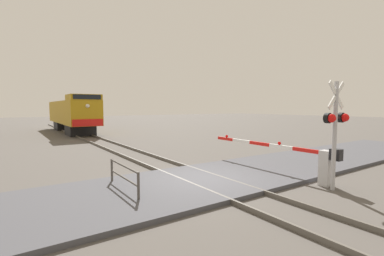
{
  "coord_description": "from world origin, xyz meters",
  "views": [
    {
      "loc": [
        -5.97,
        -7.9,
        2.8
      ],
      "look_at": [
        0.91,
        2.16,
        1.86
      ],
      "focal_mm": 25.29,
      "sensor_mm": 36.0,
      "label": 1
    }
  ],
  "objects": [
    {
      "name": "ground_plane",
      "position": [
        0.0,
        0.0,
        0.0
      ],
      "size": [
        160.0,
        160.0,
        0.0
      ],
      "primitive_type": "plane",
      "color": "#514C47"
    },
    {
      "name": "rail_track_left",
      "position": [
        -0.72,
        0.0,
        0.07
      ],
      "size": [
        0.08,
        80.0,
        0.15
      ],
      "primitive_type": "cube",
      "color": "#59544C",
      "rests_on": "ground_plane"
    },
    {
      "name": "rail_track_right",
      "position": [
        0.72,
        0.0,
        0.07
      ],
      "size": [
        0.08,
        80.0,
        0.15
      ],
      "primitive_type": "cube",
      "color": "#59544C",
      "rests_on": "ground_plane"
    },
    {
      "name": "road_surface",
      "position": [
        0.0,
        0.0,
        0.07
      ],
      "size": [
        36.0,
        4.51,
        0.15
      ],
      "primitive_type": "cube",
      "color": "#47474C",
      "rests_on": "ground_plane"
    },
    {
      "name": "locomotive",
      "position": [
        0.0,
        24.51,
        2.07
      ],
      "size": [
        2.81,
        14.68,
        3.98
      ],
      "color": "black",
      "rests_on": "ground_plane"
    },
    {
      "name": "crossing_signal",
      "position": [
        3.02,
        -3.21,
        2.24
      ],
      "size": [
        1.18,
        0.33,
        3.67
      ],
      "color": "#ADADB2",
      "rests_on": "ground_plane"
    },
    {
      "name": "crossing_gate",
      "position": [
        3.32,
        -1.89,
        0.87
      ],
      "size": [
        0.36,
        6.46,
        1.38
      ],
      "color": "silver",
      "rests_on": "ground_plane"
    },
    {
      "name": "guard_railing",
      "position": [
        -2.94,
        0.45,
        0.62
      ],
      "size": [
        0.08,
        2.47,
        0.95
      ],
      "color": "#4C4742",
      "rests_on": "ground_plane"
    }
  ]
}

